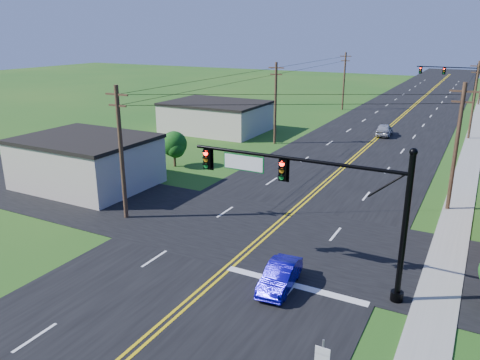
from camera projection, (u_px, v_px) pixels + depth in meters
The scene contains 16 objects.
ground at pixel (142, 340), 19.41m from camera, with size 260.00×260.00×0.00m, color #1A4E16.
road_main at pixel (387, 128), 61.45m from camera, with size 16.00×220.00×0.04m, color black.
road_cross at pixel (264, 234), 29.49m from camera, with size 70.00×10.00×0.04m, color black.
sidewalk at pixel (471, 154), 48.35m from camera, with size 2.00×160.00×0.08m, color gray.
signal_mast_main at pixel (312, 192), 22.75m from camera, with size 11.30×0.60×7.48m.
signal_mast_far at pixel (449, 76), 83.32m from camera, with size 10.98×0.60×7.48m.
cream_bldg_near at pixel (87, 161), 38.14m from camera, with size 10.20×8.20×4.10m.
cream_bldg_far at pixel (216, 116), 59.28m from camera, with size 12.20×9.20×3.70m.
utility_pole_left_a at pixel (121, 151), 30.62m from camera, with size 1.80×0.28×9.00m.
utility_pole_left_b at pixel (275, 102), 51.64m from camera, with size 1.80×0.28×9.00m.
utility_pole_left_c at pixel (344, 80), 74.35m from camera, with size 1.80×0.28×9.00m.
utility_pole_right_a at pixel (456, 145), 32.09m from camera, with size 1.80×0.28×9.00m.
utility_pole_right_b at pixel (474, 99), 53.96m from camera, with size 1.80×0.28×9.00m.
tree_left at pixel (174, 144), 43.50m from camera, with size 2.40×2.40×3.37m.
blue_car at pixel (280, 277), 23.15m from camera, with size 1.32×3.78×1.25m, color #0F079A.
distant_car at pixel (384, 130), 56.76m from camera, with size 1.74×4.32×1.47m, color #BCBCC1.
Camera 1 is at (11.33, -12.61, 12.26)m, focal length 35.00 mm.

